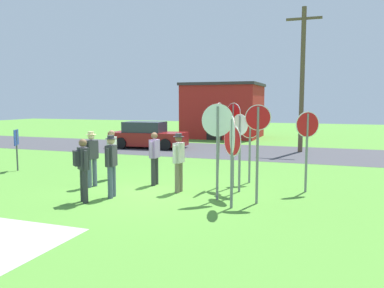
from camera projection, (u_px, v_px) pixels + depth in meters
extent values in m
plane|color=#518E33|center=(146.00, 193.00, 11.26)|extent=(80.00, 80.00, 0.00)
cube|color=#424247|center=(231.00, 151.00, 20.94)|extent=(60.00, 6.40, 0.01)
cube|color=#B2231E|center=(223.00, 112.00, 29.06)|extent=(5.31, 4.84, 3.82)
cube|color=#383333|center=(224.00, 85.00, 28.84)|extent=(5.51, 5.04, 0.20)
cube|color=black|center=(214.00, 125.00, 26.87)|extent=(1.10, 0.08, 2.10)
cylinder|color=brown|center=(302.00, 81.00, 20.20)|extent=(0.24, 0.24, 7.51)
cube|color=brown|center=(304.00, 19.00, 19.86)|extent=(1.80, 0.12, 0.12)
cube|color=maroon|center=(149.00, 139.00, 22.37)|extent=(4.42, 2.10, 0.76)
cube|color=#2D333D|center=(145.00, 127.00, 22.37)|extent=(2.34, 1.68, 0.60)
cylinder|color=black|center=(176.00, 141.00, 22.90)|extent=(0.65, 0.26, 0.64)
cylinder|color=black|center=(165.00, 145.00, 21.18)|extent=(0.65, 0.26, 0.64)
cylinder|color=black|center=(134.00, 140.00, 23.62)|extent=(0.65, 0.26, 0.64)
cylinder|color=black|center=(121.00, 143.00, 21.89)|extent=(0.65, 0.26, 0.64)
cylinder|color=slate|center=(217.00, 154.00, 10.35)|extent=(0.10, 0.10, 2.53)
cylinder|color=white|center=(218.00, 120.00, 10.25)|extent=(0.73, 0.49, 0.87)
cylinder|color=red|center=(218.00, 120.00, 10.26)|extent=(0.68, 0.46, 0.81)
cylinder|color=slate|center=(250.00, 151.00, 12.62)|extent=(0.09, 0.09, 2.08)
cylinder|color=white|center=(250.00, 128.00, 12.54)|extent=(0.59, 0.33, 0.67)
cylinder|color=red|center=(250.00, 128.00, 12.53)|extent=(0.55, 0.31, 0.62)
cylinder|color=slate|center=(240.00, 154.00, 11.32)|extent=(0.10, 0.10, 2.25)
cylinder|color=white|center=(240.00, 125.00, 11.23)|extent=(0.53, 0.33, 0.61)
cylinder|color=red|center=(240.00, 125.00, 11.24)|extent=(0.49, 0.31, 0.57)
cylinder|color=slate|center=(219.00, 147.00, 11.79)|extent=(0.16, 0.07, 2.56)
cylinder|color=white|center=(219.00, 117.00, 11.70)|extent=(0.05, 0.90, 0.90)
cylinder|color=red|center=(219.00, 117.00, 11.69)|extent=(0.05, 0.83, 0.83)
cylinder|color=slate|center=(257.00, 156.00, 9.98)|extent=(0.08, 0.08, 2.52)
cylinder|color=white|center=(258.00, 118.00, 9.88)|extent=(0.65, 0.15, 0.66)
cylinder|color=red|center=(258.00, 118.00, 9.87)|extent=(0.60, 0.14, 0.62)
cylinder|color=slate|center=(232.00, 163.00, 10.68)|extent=(0.10, 0.10, 1.95)
cylinder|color=white|center=(232.00, 141.00, 10.62)|extent=(0.63, 0.63, 0.88)
cylinder|color=red|center=(232.00, 141.00, 10.61)|extent=(0.59, 0.59, 0.81)
cylinder|color=slate|center=(232.00, 164.00, 9.57)|extent=(0.09, 0.09, 2.23)
cylinder|color=white|center=(232.00, 134.00, 9.49)|extent=(0.34, 0.85, 0.91)
cylinder|color=red|center=(233.00, 134.00, 9.49)|extent=(0.32, 0.79, 0.84)
cylinder|color=slate|center=(233.00, 146.00, 11.91)|extent=(0.10, 0.10, 2.57)
cylinder|color=white|center=(234.00, 113.00, 11.80)|extent=(0.51, 0.34, 0.61)
cylinder|color=red|center=(233.00, 113.00, 11.80)|extent=(0.48, 0.32, 0.56)
cylinder|color=slate|center=(307.00, 153.00, 11.30)|extent=(0.10, 0.10, 2.31)
cylinder|color=white|center=(307.00, 124.00, 11.21)|extent=(0.63, 0.44, 0.76)
cylinder|color=red|center=(308.00, 124.00, 11.20)|extent=(0.58, 0.41, 0.70)
cylinder|color=#7A6B56|center=(180.00, 177.00, 11.46)|extent=(0.14, 0.14, 0.88)
cylinder|color=#7A6B56|center=(177.00, 178.00, 11.26)|extent=(0.14, 0.14, 0.88)
cube|color=beige|center=(179.00, 153.00, 11.28)|extent=(0.24, 0.37, 0.58)
cylinder|color=beige|center=(182.00, 152.00, 11.50)|extent=(0.09, 0.09, 0.52)
cylinder|color=beige|center=(175.00, 154.00, 11.06)|extent=(0.09, 0.09, 0.52)
sphere|color=brown|center=(179.00, 139.00, 11.24)|extent=(0.21, 0.21, 0.21)
cylinder|color=#333338|center=(179.00, 137.00, 11.23)|extent=(0.31, 0.31, 0.02)
cylinder|color=#333338|center=(179.00, 135.00, 11.22)|extent=(0.19, 0.19, 0.09)
cylinder|color=#2D2D33|center=(83.00, 185.00, 10.30)|extent=(0.14, 0.14, 0.88)
cylinder|color=#2D2D33|center=(85.00, 187.00, 10.11)|extent=(0.14, 0.14, 0.88)
cube|color=#333338|center=(83.00, 159.00, 10.13)|extent=(0.42, 0.40, 0.58)
cylinder|color=#333338|center=(81.00, 158.00, 10.33)|extent=(0.09, 0.09, 0.52)
cylinder|color=#333338|center=(86.00, 160.00, 9.92)|extent=(0.09, 0.09, 0.52)
sphere|color=brown|center=(83.00, 143.00, 10.08)|extent=(0.21, 0.21, 0.21)
cube|color=#232328|center=(77.00, 158.00, 10.04)|extent=(0.29, 0.27, 0.40)
cylinder|color=#2D2D33|center=(156.00, 171.00, 12.44)|extent=(0.14, 0.14, 0.88)
cylinder|color=#2D2D33|center=(153.00, 172.00, 12.24)|extent=(0.14, 0.14, 0.88)
cube|color=#9E7AB2|center=(154.00, 149.00, 12.26)|extent=(0.22, 0.36, 0.58)
cylinder|color=#9E7AB2|center=(158.00, 148.00, 12.49)|extent=(0.09, 0.09, 0.52)
cylinder|color=#9E7AB2|center=(151.00, 150.00, 12.04)|extent=(0.09, 0.09, 0.52)
sphere|color=brown|center=(154.00, 136.00, 12.22)|extent=(0.21, 0.21, 0.21)
cylinder|color=#2D2D33|center=(114.00, 166.00, 13.39)|extent=(0.14, 0.14, 0.88)
cylinder|color=#2D2D33|center=(111.00, 167.00, 13.18)|extent=(0.14, 0.14, 0.88)
cube|color=beige|center=(112.00, 145.00, 13.21)|extent=(0.27, 0.39, 0.58)
cylinder|color=beige|center=(115.00, 145.00, 13.44)|extent=(0.09, 0.09, 0.52)
cylinder|color=beige|center=(109.00, 147.00, 12.97)|extent=(0.09, 0.09, 0.52)
sphere|color=#9E7051|center=(112.00, 133.00, 13.16)|extent=(0.21, 0.21, 0.21)
cylinder|color=#4C5670|center=(95.00, 172.00, 12.17)|extent=(0.14, 0.14, 0.88)
cylinder|color=#4C5670|center=(89.00, 173.00, 11.98)|extent=(0.14, 0.14, 0.88)
cube|color=#333338|center=(91.00, 150.00, 12.00)|extent=(0.29, 0.40, 0.58)
cylinder|color=#333338|center=(97.00, 150.00, 12.20)|extent=(0.09, 0.09, 0.52)
cylinder|color=#333338|center=(86.00, 151.00, 11.80)|extent=(0.09, 0.09, 0.52)
sphere|color=beige|center=(91.00, 136.00, 11.95)|extent=(0.21, 0.21, 0.21)
cylinder|color=beige|center=(91.00, 135.00, 11.94)|extent=(0.32, 0.31, 0.02)
cylinder|color=beige|center=(91.00, 133.00, 11.94)|extent=(0.19, 0.19, 0.09)
cylinder|color=#4C5670|center=(113.00, 181.00, 10.84)|extent=(0.14, 0.14, 0.88)
cylinder|color=#4C5670|center=(110.00, 183.00, 10.62)|extent=(0.14, 0.14, 0.88)
cube|color=#333338|center=(111.00, 156.00, 10.65)|extent=(0.27, 0.39, 0.58)
cylinder|color=#333338|center=(115.00, 155.00, 10.89)|extent=(0.09, 0.09, 0.52)
cylinder|color=#333338|center=(108.00, 158.00, 10.42)|extent=(0.09, 0.09, 0.52)
sphere|color=tan|center=(111.00, 141.00, 10.61)|extent=(0.21, 0.21, 0.21)
cylinder|color=#333338|center=(111.00, 139.00, 10.60)|extent=(0.31, 0.31, 0.02)
cylinder|color=#333338|center=(111.00, 137.00, 10.60)|extent=(0.19, 0.19, 0.09)
cylinder|color=#4C4C51|center=(17.00, 150.00, 14.87)|extent=(0.06, 0.06, 1.59)
cube|color=#1E389E|center=(16.00, 137.00, 14.82)|extent=(0.32, 0.53, 0.60)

